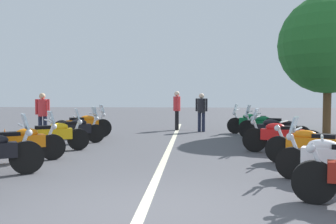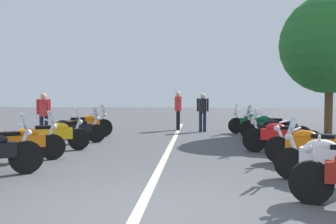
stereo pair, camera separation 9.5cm
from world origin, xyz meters
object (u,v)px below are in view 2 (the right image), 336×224
(motorcycle_right_row_2, at_px, (312,146))
(motorcycle_left_row_5, at_px, (84,125))
(motorcycle_left_row_2, at_px, (20,143))
(motorcycle_left_row_4, at_px, (75,130))
(motorcycle_right_row_4, at_px, (276,131))
(roadside_tree_0, at_px, (330,44))
(traffic_cone_1, at_px, (6,139))
(bystander_3, at_px, (44,112))
(bystander_0, at_px, (178,107))
(motorcycle_left_row_3, at_px, (54,135))
(motorcycle_right_row_1, at_px, (330,159))
(motorcycle_right_row_6, at_px, (254,123))
(bystander_1, at_px, (203,109))
(motorcycle_right_row_3, at_px, (281,136))
(motorcycle_right_row_5, at_px, (268,126))

(motorcycle_right_row_2, bearing_deg, motorcycle_left_row_5, -9.04)
(motorcycle_left_row_2, xyz_separation_m, motorcycle_left_row_4, (3.32, -0.22, -0.01))
(motorcycle_left_row_2, xyz_separation_m, motorcycle_right_row_2, (0.00, -6.75, -0.01))
(motorcycle_right_row_4, height_order, roadside_tree_0, roadside_tree_0)
(traffic_cone_1, relative_size, bystander_3, 0.37)
(motorcycle_left_row_5, height_order, bystander_0, bystander_0)
(motorcycle_left_row_3, xyz_separation_m, bystander_0, (6.41, -3.23, 0.57))
(motorcycle_right_row_1, relative_size, motorcycle_right_row_6, 0.91)
(bystander_1, bearing_deg, motorcycle_right_row_3, -143.17)
(motorcycle_right_row_2, relative_size, motorcycle_right_row_4, 1.03)
(motorcycle_right_row_1, distance_m, motorcycle_right_row_3, 3.40)
(motorcycle_left_row_5, xyz_separation_m, motorcycle_right_row_2, (-4.97, -6.72, -0.02))
(motorcycle_left_row_4, relative_size, bystander_3, 1.12)
(motorcycle_right_row_6, bearing_deg, traffic_cone_1, 48.32)
(motorcycle_left_row_2, relative_size, motorcycle_left_row_3, 0.96)
(traffic_cone_1, xyz_separation_m, roadside_tree_0, (5.08, -10.96, 3.34))
(motorcycle_right_row_4, bearing_deg, motorcycle_right_row_5, -60.71)
(bystander_3, xyz_separation_m, roadside_tree_0, (2.51, -10.89, 2.66))
(motorcycle_right_row_4, bearing_deg, bystander_1, -30.77)
(bystander_0, bearing_deg, traffic_cone_1, -139.92)
(motorcycle_left_row_5, xyz_separation_m, motorcycle_right_row_1, (-6.61, -6.54, -0.02))
(motorcycle_right_row_3, bearing_deg, roadside_tree_0, -100.41)
(motorcycle_left_row_4, xyz_separation_m, motorcycle_left_row_5, (1.66, 0.19, 0.02))
(traffic_cone_1, bearing_deg, motorcycle_right_row_6, -59.58)
(motorcycle_left_row_3, distance_m, motorcycle_left_row_5, 3.23)
(motorcycle_right_row_3, bearing_deg, bystander_3, -0.12)
(motorcycle_right_row_4, bearing_deg, roadside_tree_0, -96.28)
(motorcycle_right_row_2, bearing_deg, motorcycle_left_row_2, 27.51)
(motorcycle_left_row_3, xyz_separation_m, motorcycle_left_row_4, (1.57, -0.09, -0.00))
(motorcycle_left_row_2, height_order, motorcycle_left_row_3, motorcycle_left_row_2)
(bystander_1, relative_size, bystander_3, 1.00)
(motorcycle_left_row_3, height_order, motorcycle_right_row_4, motorcycle_left_row_3)
(motorcycle_right_row_1, relative_size, motorcycle_right_row_5, 0.94)
(motorcycle_left_row_5, bearing_deg, motorcycle_left_row_4, -113.45)
(motorcycle_left_row_3, xyz_separation_m, motorcycle_right_row_6, (4.90, -6.36, 0.01))
(motorcycle_right_row_6, bearing_deg, motorcycle_right_row_2, 110.16)
(motorcycle_right_row_6, relative_size, traffic_cone_1, 3.41)
(motorcycle_right_row_2, relative_size, motorcycle_right_row_6, 0.94)
(motorcycle_left_row_3, bearing_deg, motorcycle_right_row_6, 14.08)
(motorcycle_left_row_2, xyz_separation_m, bystander_1, (7.51, -4.43, 0.50))
(motorcycle_right_row_5, bearing_deg, motorcycle_right_row_4, 109.00)
(motorcycle_left_row_3, relative_size, motorcycle_right_row_4, 1.02)
(motorcycle_left_row_4, relative_size, motorcycle_right_row_2, 0.94)
(bystander_0, relative_size, bystander_1, 1.06)
(motorcycle_right_row_4, xyz_separation_m, motorcycle_right_row_6, (3.32, 0.18, 0.01))
(bystander_3, bearing_deg, motorcycle_right_row_3, 67.69)
(bystander_3, bearing_deg, traffic_cone_1, -4.28)
(bystander_3, bearing_deg, motorcycle_right_row_2, 58.00)
(motorcycle_right_row_2, bearing_deg, motorcycle_left_row_3, 12.70)
(roadside_tree_0, bearing_deg, motorcycle_right_row_1, 161.21)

